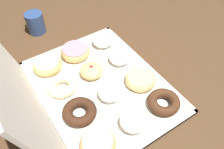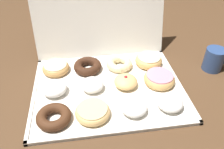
% 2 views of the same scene
% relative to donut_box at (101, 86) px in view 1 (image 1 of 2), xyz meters
% --- Properties ---
extents(ground_plane, '(3.00, 3.00, 0.00)m').
position_rel_donut_box_xyz_m(ground_plane, '(0.00, 0.00, -0.01)').
color(ground_plane, '#4C331E').
extents(donut_box, '(0.57, 0.44, 0.01)m').
position_rel_donut_box_xyz_m(donut_box, '(0.00, 0.00, 0.00)').
color(donut_box, silver).
rests_on(donut_box, ground).
extents(box_lid_open, '(0.57, 0.11, 0.41)m').
position_rel_donut_box_xyz_m(box_lid_open, '(0.00, 0.27, 0.20)').
color(box_lid_open, silver).
rests_on(box_lid_open, ground).
extents(chocolate_cake_ring_donut_0, '(0.12, 0.12, 0.04)m').
position_rel_donut_box_xyz_m(chocolate_cake_ring_donut_0, '(-0.20, -0.14, 0.02)').
color(chocolate_cake_ring_donut_0, '#472816').
rests_on(chocolate_cake_ring_donut_0, donut_box).
extents(glazed_ring_donut_1, '(0.12, 0.12, 0.04)m').
position_rel_donut_box_xyz_m(glazed_ring_donut_1, '(-0.07, -0.13, 0.02)').
color(glazed_ring_donut_1, '#E5B770').
rests_on(glazed_ring_donut_1, donut_box).
extents(powdered_filled_donut_2, '(0.09, 0.09, 0.04)m').
position_rel_donut_box_xyz_m(powdered_filled_donut_2, '(0.07, -0.14, 0.03)').
color(powdered_filled_donut_2, white).
rests_on(powdered_filled_donut_2, donut_box).
extents(powdered_filled_donut_3, '(0.09, 0.09, 0.05)m').
position_rel_donut_box_xyz_m(powdered_filled_donut_3, '(0.20, -0.13, 0.03)').
color(powdered_filled_donut_3, white).
rests_on(powdered_filled_donut_3, donut_box).
extents(powdered_filled_donut_4, '(0.09, 0.09, 0.05)m').
position_rel_donut_box_xyz_m(powdered_filled_donut_4, '(-0.20, -0.00, 0.03)').
color(powdered_filled_donut_4, white).
rests_on(powdered_filled_donut_4, donut_box).
extents(powdered_filled_donut_5, '(0.09, 0.09, 0.04)m').
position_rel_donut_box_xyz_m(powdered_filled_donut_5, '(-0.06, 0.00, 0.03)').
color(powdered_filled_donut_5, white).
rests_on(powdered_filled_donut_5, donut_box).
extents(jelly_filled_donut_6, '(0.09, 0.09, 0.05)m').
position_rel_donut_box_xyz_m(jelly_filled_donut_6, '(0.07, 0.00, 0.03)').
color(jelly_filled_donut_6, '#E5B770').
rests_on(jelly_filled_donut_6, donut_box).
extents(pink_frosted_donut_7, '(0.12, 0.12, 0.04)m').
position_rel_donut_box_xyz_m(pink_frosted_donut_7, '(0.20, 0.00, 0.03)').
color(pink_frosted_donut_7, tan).
rests_on(pink_frosted_donut_7, donut_box).
extents(glazed_ring_donut_8, '(0.11, 0.11, 0.04)m').
position_rel_donut_box_xyz_m(glazed_ring_donut_8, '(-0.20, 0.14, 0.02)').
color(glazed_ring_donut_8, tan).
rests_on(glazed_ring_donut_8, donut_box).
extents(chocolate_cake_ring_donut_9, '(0.12, 0.12, 0.04)m').
position_rel_donut_box_xyz_m(chocolate_cake_ring_donut_9, '(-0.07, 0.13, 0.02)').
color(chocolate_cake_ring_donut_9, '#381E11').
rests_on(chocolate_cake_ring_donut_9, donut_box).
extents(cruller_donut_10, '(0.11, 0.11, 0.04)m').
position_rel_donut_box_xyz_m(cruller_donut_10, '(0.07, 0.13, 0.02)').
color(cruller_donut_10, beige).
rests_on(cruller_donut_10, donut_box).
extents(glazed_ring_donut_11, '(0.12, 0.12, 0.04)m').
position_rel_donut_box_xyz_m(glazed_ring_donut_11, '(0.20, 0.13, 0.03)').
color(glazed_ring_donut_11, tan).
rests_on(glazed_ring_donut_11, donut_box).
extents(coffee_mug, '(0.10, 0.08, 0.10)m').
position_rel_donut_box_xyz_m(coffee_mug, '(0.47, 0.07, 0.05)').
color(coffee_mug, navy).
rests_on(coffee_mug, ground).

